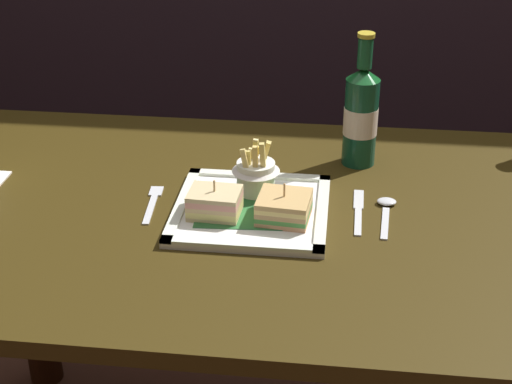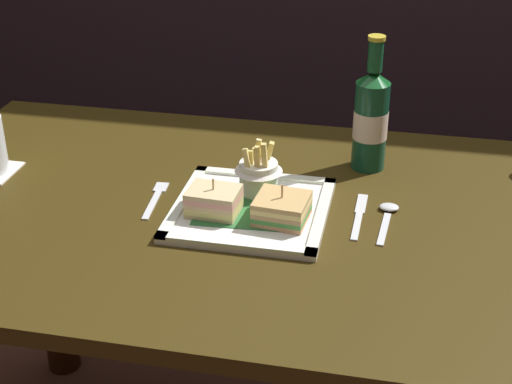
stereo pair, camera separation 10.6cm
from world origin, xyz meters
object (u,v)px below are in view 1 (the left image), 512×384
at_px(square_plate, 251,210).
at_px(knife, 358,210).
at_px(dining_table, 260,281).
at_px(fork, 153,202).
at_px(sandwich_half_left, 215,203).
at_px(fries_cup, 256,171).
at_px(spoon, 386,208).
at_px(sandwich_half_right, 284,208).
at_px(beer_bottle, 361,114).

relative_size(square_plate, knife, 1.65).
bearing_deg(dining_table, fork, 179.04).
xyz_separation_m(sandwich_half_left, fries_cup, (0.06, 0.09, 0.02)).
bearing_deg(dining_table, square_plate, -136.91).
height_order(square_plate, sandwich_half_left, sandwich_half_left).
relative_size(sandwich_half_left, spoon, 0.65).
height_order(fries_cup, spoon, fries_cup).
bearing_deg(square_plate, sandwich_half_left, -154.73).
distance_m(sandwich_half_right, fries_cup, 0.11).
relative_size(square_plate, fork, 1.92).
xyz_separation_m(dining_table, spoon, (0.22, 0.03, 0.16)).
bearing_deg(knife, spoon, 9.40).
distance_m(square_plate, spoon, 0.24).
xyz_separation_m(sandwich_half_right, fries_cup, (-0.06, 0.09, 0.02)).
relative_size(sandwich_half_right, spoon, 0.68).
height_order(fries_cup, knife, fries_cup).
height_order(fork, knife, same).
distance_m(dining_table, knife, 0.23).
bearing_deg(sandwich_half_right, beer_bottle, 63.89).
xyz_separation_m(dining_table, fork, (-0.20, 0.00, 0.16)).
bearing_deg(beer_bottle, spoon, -74.99).
relative_size(dining_table, fork, 9.83).
bearing_deg(fries_cup, sandwich_half_left, -123.70).
height_order(sandwich_half_left, spoon, sandwich_half_left).
bearing_deg(fork, square_plate, -5.45).
height_order(sandwich_half_left, beer_bottle, beer_bottle).
bearing_deg(fork, fries_cup, 13.85).
xyz_separation_m(dining_table, square_plate, (-0.02, -0.01, 0.16)).
xyz_separation_m(square_plate, fork, (-0.18, 0.02, -0.00)).
height_order(square_plate, spoon, square_plate).
height_order(dining_table, knife, knife).
bearing_deg(dining_table, sandwich_half_right, -43.37).
height_order(fork, spoon, spoon).
xyz_separation_m(square_plate, knife, (0.19, 0.03, -0.00)).
relative_size(sandwich_half_right, fork, 0.68).
bearing_deg(knife, sandwich_half_left, -166.21).
xyz_separation_m(fries_cup, spoon, (0.24, -0.02, -0.05)).
height_order(sandwich_half_right, spoon, sandwich_half_right).
relative_size(sandwich_half_left, fork, 0.65).
bearing_deg(sandwich_half_right, knife, 25.40).
xyz_separation_m(sandwich_half_right, fork, (-0.24, 0.05, -0.03)).
relative_size(square_plate, spoon, 1.92).
distance_m(square_plate, knife, 0.19).
relative_size(fries_cup, fork, 0.76).
bearing_deg(square_plate, sandwich_half_right, -25.27).
height_order(dining_table, square_plate, square_plate).
bearing_deg(knife, dining_table, -173.90).
bearing_deg(knife, square_plate, -170.17).
bearing_deg(sandwich_half_right, square_plate, 154.73).
distance_m(sandwich_half_left, spoon, 0.31).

